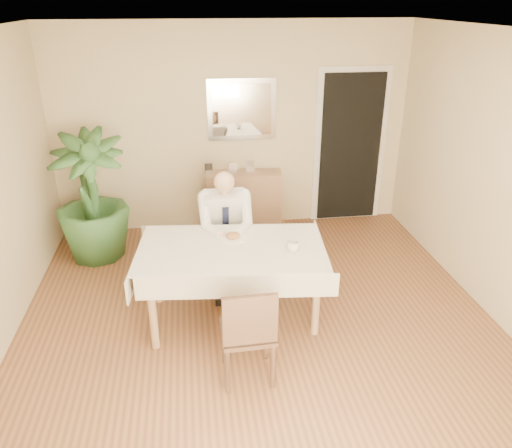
{
  "coord_description": "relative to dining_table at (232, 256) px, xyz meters",
  "views": [
    {
      "loc": [
        -0.57,
        -3.73,
        2.83
      ],
      "look_at": [
        0.0,
        0.35,
        0.95
      ],
      "focal_mm": 35.0,
      "sensor_mm": 36.0,
      "label": 1
    }
  ],
  "objects": [
    {
      "name": "photo_frame_left",
      "position": [
        -0.1,
        2.04,
        0.18
      ],
      "size": [
        0.1,
        0.02,
        0.14
      ],
      "primitive_type": "cube",
      "color": "silver",
      "rests_on": "sideboard"
    },
    {
      "name": "photo_frame_center",
      "position": [
        0.21,
        2.03,
        0.18
      ],
      "size": [
        0.1,
        0.02,
        0.14
      ],
      "primitive_type": "cube",
      "color": "silver",
      "rests_on": "sideboard"
    },
    {
      "name": "chair_far",
      "position": [
        -0.0,
        0.88,
        -0.16
      ],
      "size": [
        0.48,
        0.48,
        0.9
      ],
      "rotation": [
        0.0,
        0.0,
        0.14
      ],
      "color": "#3B271A",
      "rests_on": "ground"
    },
    {
      "name": "food",
      "position": [
        0.03,
        0.18,
        0.11
      ],
      "size": [
        0.14,
        0.14,
        0.06
      ],
      "primitive_type": "ellipsoid",
      "color": "brown",
      "rests_on": "dining_table"
    },
    {
      "name": "knife",
      "position": [
        0.07,
        0.12,
        0.11
      ],
      "size": [
        0.01,
        0.13,
        0.01
      ],
      "primitive_type": "cylinder",
      "rotation": [
        1.57,
        0.0,
        0.0
      ],
      "color": "silver",
      "rests_on": "dining_table"
    },
    {
      "name": "room",
      "position": [
        0.23,
        -0.3,
        0.63
      ],
      "size": [
        5.0,
        5.02,
        2.6
      ],
      "color": "brown",
      "rests_on": "ground"
    },
    {
      "name": "window",
      "position": [
        0.23,
        -2.77,
        0.78
      ],
      "size": [
        1.34,
        0.04,
        1.44
      ],
      "color": "white",
      "rests_on": "room"
    },
    {
      "name": "chair_near",
      "position": [
        0.04,
        -0.91,
        -0.18
      ],
      "size": [
        0.43,
        0.43,
        0.88
      ],
      "rotation": [
        0.0,
        0.0,
        0.03
      ],
      "color": "#3B271A",
      "rests_on": "ground"
    },
    {
      "name": "coffee_mug",
      "position": [
        0.54,
        -0.14,
        0.13
      ],
      "size": [
        0.14,
        0.14,
        0.09
      ],
      "primitive_type": "imported",
      "rotation": [
        0.0,
        0.0,
        0.34
      ],
      "color": "white",
      "rests_on": "dining_table"
    },
    {
      "name": "fork",
      "position": [
        -0.01,
        0.12,
        0.11
      ],
      "size": [
        0.01,
        0.13,
        0.01
      ],
      "primitive_type": "cylinder",
      "rotation": [
        1.57,
        0.0,
        0.0
      ],
      "color": "silver",
      "rests_on": "dining_table"
    },
    {
      "name": "seated_man",
      "position": [
        -0.0,
        0.59,
        0.02
      ],
      "size": [
        0.48,
        0.72,
        1.24
      ],
      "color": "white",
      "rests_on": "ground"
    },
    {
      "name": "plate",
      "position": [
        0.03,
        0.18,
        0.09
      ],
      "size": [
        0.26,
        0.26,
        0.02
      ],
      "primitive_type": "cylinder",
      "color": "white",
      "rests_on": "dining_table"
    },
    {
      "name": "potted_palm",
      "position": [
        -1.47,
        1.47,
        0.08
      ],
      "size": [
        0.9,
        0.9,
        1.5
      ],
      "primitive_type": "imported",
      "rotation": [
        0.0,
        0.0,
        0.08
      ],
      "color": "#2A5124",
      "rests_on": "ground"
    },
    {
      "name": "doorway",
      "position": [
        1.78,
        2.16,
        0.33
      ],
      "size": [
        0.96,
        0.07,
        2.1
      ],
      "color": "white",
      "rests_on": "ground"
    },
    {
      "name": "mirror",
      "position": [
        0.35,
        2.17,
        0.88
      ],
      "size": [
        0.86,
        0.04,
        0.76
      ],
      "color": "silver",
      "rests_on": "room"
    },
    {
      "name": "photo_frame_right",
      "position": [
        0.43,
        2.06,
        0.18
      ],
      "size": [
        0.1,
        0.02,
        0.14
      ],
      "primitive_type": "cube",
      "color": "silver",
      "rests_on": "sideboard"
    },
    {
      "name": "sideboard",
      "position": [
        0.35,
        2.02,
        -0.28
      ],
      "size": [
        0.99,
        0.41,
        0.78
      ],
      "primitive_type": "cube",
      "rotation": [
        0.0,
        0.0,
        -0.08
      ],
      "color": "#8D6949",
      "rests_on": "ground"
    },
    {
      "name": "dining_table",
      "position": [
        0.0,
        0.0,
        0.0
      ],
      "size": [
        1.81,
        1.18,
        0.75
      ],
      "rotation": [
        0.0,
        0.0,
        -0.1
      ],
      "color": "#8D6949",
      "rests_on": "ground"
    }
  ]
}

